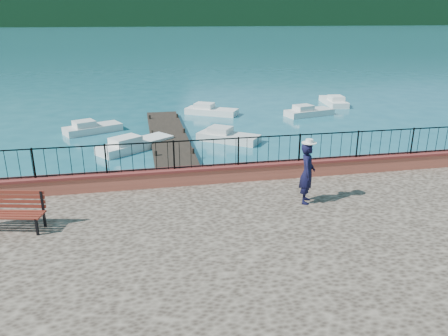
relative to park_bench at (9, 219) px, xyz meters
name	(u,v)px	position (x,y,z in m)	size (l,w,h in m)	color
ground	(277,265)	(7.14, -1.27, -1.51)	(2000.00, 2000.00, 0.00)	#19596B
parapet	(246,172)	(7.14, 2.43, -0.02)	(28.00, 0.46, 0.58)	#B85642
railing	(247,151)	(7.14, 2.43, 0.74)	(27.00, 0.05, 0.95)	black
dock	(171,146)	(5.14, 10.73, -1.36)	(2.00, 16.00, 0.30)	#2D231C
far_forest	(138,11)	(7.14, 298.73, 7.49)	(900.00, 60.00, 18.00)	black
companion_hill	(307,20)	(227.14, 558.73, -1.51)	(448.00, 384.00, 180.00)	#142D23
park_bench	(9,219)	(0.00, 0.00, 0.00)	(1.97, 1.02, 1.04)	black
person	(307,173)	(8.46, 0.21, 0.63)	(0.69, 0.45, 1.89)	black
hat	(309,141)	(8.46, 0.21, 1.64)	(0.44, 0.44, 0.12)	white
boat_0	(136,142)	(3.32, 11.04, -1.11)	(4.16, 1.30, 0.80)	silver
boat_1	(229,134)	(8.40, 11.53, -1.11)	(3.44, 1.30, 0.80)	silver
boat_2	(309,110)	(15.30, 16.93, -1.11)	(3.41, 1.30, 0.80)	silver
boat_3	(93,126)	(0.82, 15.06, -1.11)	(3.30, 1.30, 0.80)	silver
boat_4	(212,109)	(8.65, 18.60, -1.11)	(3.65, 1.30, 0.80)	white
boat_5	(334,99)	(18.69, 20.32, -1.11)	(3.65, 1.30, 0.80)	white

